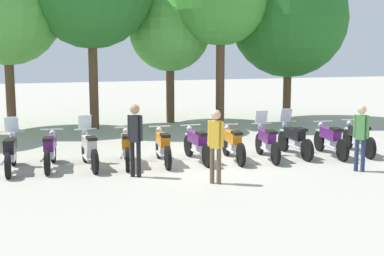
% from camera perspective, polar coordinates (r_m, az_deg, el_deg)
% --- Properties ---
extents(ground_plane, '(80.00, 80.00, 0.00)m').
position_cam_1_polar(ground_plane, '(14.84, 0.66, -3.71)').
color(ground_plane, '#ADA899').
extents(motorcycle_0, '(0.63, 2.19, 1.37)m').
position_cam_1_polar(motorcycle_0, '(14.38, -19.32, -2.48)').
color(motorcycle_0, black).
rests_on(motorcycle_0, ground_plane).
extents(motorcycle_1, '(0.73, 2.17, 0.99)m').
position_cam_1_polar(motorcycle_1, '(14.44, -15.32, -2.31)').
color(motorcycle_1, black).
rests_on(motorcycle_1, ground_plane).
extents(motorcycle_2, '(0.62, 2.19, 1.37)m').
position_cam_1_polar(motorcycle_2, '(14.29, -11.23, -2.23)').
color(motorcycle_2, black).
rests_on(motorcycle_2, ground_plane).
extents(motorcycle_3, '(0.74, 2.17, 0.99)m').
position_cam_1_polar(motorcycle_3, '(14.43, -7.22, -2.09)').
color(motorcycle_3, black).
rests_on(motorcycle_3, ground_plane).
extents(motorcycle_4, '(0.66, 2.18, 0.99)m').
position_cam_1_polar(motorcycle_4, '(14.54, -3.22, -1.96)').
color(motorcycle_4, black).
rests_on(motorcycle_4, ground_plane).
extents(motorcycle_5, '(0.62, 2.19, 0.99)m').
position_cam_1_polar(motorcycle_5, '(14.80, 0.57, -1.76)').
color(motorcycle_5, black).
rests_on(motorcycle_5, ground_plane).
extents(motorcycle_6, '(0.69, 2.18, 0.99)m').
position_cam_1_polar(motorcycle_6, '(14.97, 4.51, -1.67)').
color(motorcycle_6, black).
rests_on(motorcycle_6, ground_plane).
extents(motorcycle_7, '(0.73, 2.17, 1.37)m').
position_cam_1_polar(motorcycle_7, '(15.26, 8.23, -1.48)').
color(motorcycle_7, black).
rests_on(motorcycle_7, ground_plane).
extents(motorcycle_8, '(0.62, 2.19, 1.37)m').
position_cam_1_polar(motorcycle_8, '(15.88, 11.17, -1.17)').
color(motorcycle_8, black).
rests_on(motorcycle_8, ground_plane).
extents(motorcycle_9, '(0.70, 2.18, 0.99)m').
position_cam_1_polar(motorcycle_9, '(16.11, 14.94, -1.21)').
color(motorcycle_9, black).
rests_on(motorcycle_9, ground_plane).
extents(motorcycle_10, '(0.78, 2.16, 0.99)m').
position_cam_1_polar(motorcycle_10, '(16.70, 17.78, -0.99)').
color(motorcycle_10, black).
rests_on(motorcycle_10, ground_plane).
extents(person_0, '(0.35, 0.33, 1.77)m').
position_cam_1_polar(person_0, '(12.21, 2.62, -1.35)').
color(person_0, brown).
rests_on(person_0, ground_plane).
extents(person_1, '(0.32, 0.36, 1.75)m').
position_cam_1_polar(person_1, '(14.15, 18.06, -0.48)').
color(person_1, '#232D4C').
rests_on(person_1, ground_plane).
extents(person_2, '(0.36, 0.34, 1.83)m').
position_cam_1_polar(person_2, '(12.92, -6.26, -0.66)').
color(person_2, black).
rests_on(person_2, ground_plane).
extents(tree_1, '(4.28, 4.28, 6.84)m').
position_cam_1_polar(tree_1, '(21.81, -19.73, 12.07)').
color(tree_1, brown).
rests_on(tree_1, ground_plane).
extents(tree_3, '(3.53, 3.53, 5.77)m').
position_cam_1_polar(tree_3, '(22.82, -2.44, 10.60)').
color(tree_3, brown).
rests_on(tree_3, ground_plane).
extents(tree_4, '(3.79, 3.79, 7.13)m').
position_cam_1_polar(tree_4, '(21.81, 3.18, 13.91)').
color(tree_4, brown).
rests_on(tree_4, ground_plane).
extents(tree_5, '(5.19, 5.19, 7.15)m').
position_cam_1_polar(tree_5, '(23.85, 10.61, 11.72)').
color(tree_5, brown).
rests_on(tree_5, ground_plane).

